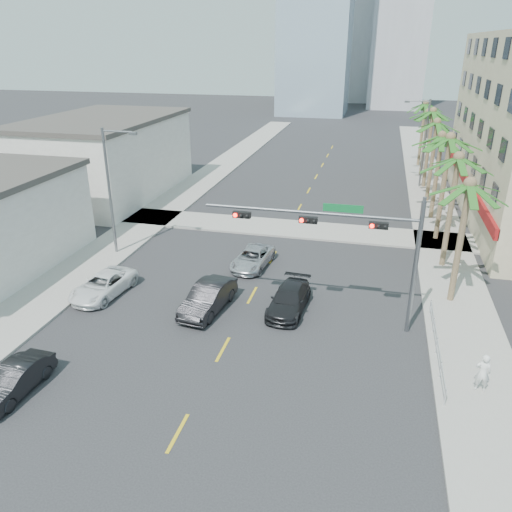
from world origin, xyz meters
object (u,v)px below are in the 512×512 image
Objects in this scene: pedestrian at (483,373)px; car_lane_right at (289,300)px; car_lane_center at (253,258)px; traffic_signal_mast at (353,238)px; car_parked_mid at (15,380)px; car_lane_left at (208,298)px; car_parked_far at (103,285)px.

car_lane_right is at bearing -28.01° from pedestrian.
car_lane_right is at bearing -50.86° from car_lane_center.
traffic_signal_mast is 2.78× the size of car_parked_mid.
car_parked_far is at bearing -174.73° from car_lane_left.
car_lane_right is (4.48, 1.08, -0.11)m from car_lane_left.
car_parked_mid is 2.19× the size of pedestrian.
traffic_signal_mast reaches higher than car_lane_left.
car_parked_far is (-0.96, 9.23, 0.00)m from car_parked_mid.
car_lane_right reaches higher than car_parked_mid.
car_lane_right is at bearing 20.89° from car_lane_left.
traffic_signal_mast reaches higher than car_lane_right.
car_lane_right is at bearing 11.27° from car_parked_far.
car_lane_right reaches higher than car_parked_far.
pedestrian is (20.67, -4.43, 0.40)m from car_parked_far.
traffic_signal_mast is 8.59m from pedestrian.
traffic_signal_mast is 2.33× the size of car_lane_left.
car_lane_center is (6.78, 15.46, -0.03)m from car_parked_mid.
car_lane_left is at bearing -177.78° from traffic_signal_mast.
pedestrian is at bearing -9.48° from car_lane_left.
car_parked_far is 1.00× the size of car_lane_left.
car_lane_left is at bearing 4.95° from car_parked_far.
car_lane_center is 16.77m from pedestrian.
car_lane_center is (0.98, 6.47, -0.16)m from car_lane_left.
traffic_signal_mast is 5.54m from car_lane_right.
car_parked_far reaches higher than car_parked_mid.
car_lane_left is 2.62× the size of pedestrian.
car_lane_left is at bearing -15.54° from pedestrian.
car_parked_far is 2.61× the size of pedestrian.
traffic_signal_mast is 6.10× the size of pedestrian.
car_parked_far is at bearing -172.16° from car_lane_right.
car_parked_far reaches higher than car_lane_center.
car_lane_right is (3.50, -5.39, 0.05)m from car_lane_center.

